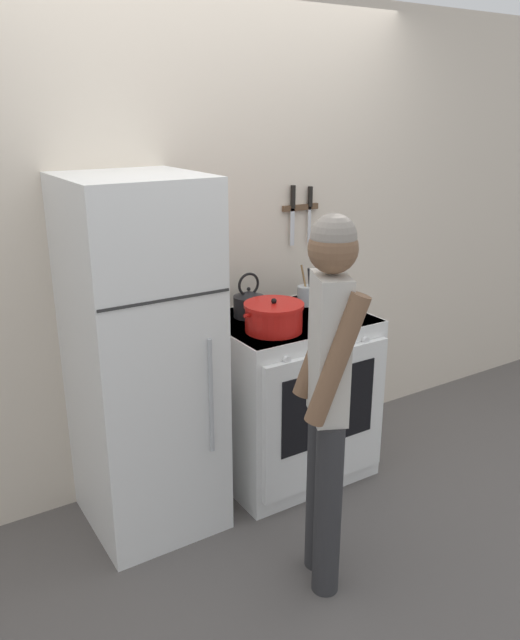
{
  "coord_description": "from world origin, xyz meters",
  "views": [
    {
      "loc": [
        -1.51,
        -2.9,
        1.97
      ],
      "look_at": [
        0.02,
        -0.47,
        1.0
      ],
      "focal_mm": 35.0,
      "sensor_mm": 36.0,
      "label": 1
    }
  ],
  "objects_px": {
    "stove_range": "(291,396)",
    "dutch_oven_pot": "(274,317)",
    "utensil_jar": "(305,295)",
    "tea_kettle": "(249,303)",
    "person": "(328,387)",
    "refrigerator": "(142,360)"
  },
  "relations": [
    {
      "from": "dutch_oven_pot",
      "to": "utensil_jar",
      "type": "xyz_separation_m",
      "value": [
        0.39,
        0.27,
        -0.01
      ]
    },
    {
      "from": "stove_range",
      "to": "tea_kettle",
      "type": "relative_size",
      "value": 3.78
    },
    {
      "from": "dutch_oven_pot",
      "to": "person",
      "type": "relative_size",
      "value": 0.21
    },
    {
      "from": "stove_range",
      "to": "tea_kettle",
      "type": "distance_m",
      "value": 0.57
    },
    {
      "from": "dutch_oven_pot",
      "to": "refrigerator",
      "type": "bearing_deg",
      "value": 167.86
    },
    {
      "from": "dutch_oven_pot",
      "to": "person",
      "type": "distance_m",
      "value": 0.7
    },
    {
      "from": "tea_kettle",
      "to": "utensil_jar",
      "type": "bearing_deg",
      "value": 0.99
    },
    {
      "from": "refrigerator",
      "to": "utensil_jar",
      "type": "distance_m",
      "value": 1.05
    },
    {
      "from": "refrigerator",
      "to": "utensil_jar",
      "type": "bearing_deg",
      "value": 6.99
    },
    {
      "from": "stove_range",
      "to": "utensil_jar",
      "type": "height_order",
      "value": "utensil_jar"
    },
    {
      "from": "refrigerator",
      "to": "person",
      "type": "height_order",
      "value": "refrigerator"
    },
    {
      "from": "dutch_oven_pot",
      "to": "utensil_jar",
      "type": "height_order",
      "value": "utensil_jar"
    },
    {
      "from": "stove_range",
      "to": "dutch_oven_pot",
      "type": "distance_m",
      "value": 0.56
    },
    {
      "from": "dutch_oven_pot",
      "to": "tea_kettle",
      "type": "bearing_deg",
      "value": 86.91
    },
    {
      "from": "refrigerator",
      "to": "dutch_oven_pot",
      "type": "bearing_deg",
      "value": -12.14
    },
    {
      "from": "stove_range",
      "to": "utensil_jar",
      "type": "xyz_separation_m",
      "value": [
        0.2,
        0.16,
        0.51
      ]
    },
    {
      "from": "utensil_jar",
      "to": "person",
      "type": "height_order",
      "value": "person"
    },
    {
      "from": "tea_kettle",
      "to": "person",
      "type": "height_order",
      "value": "person"
    },
    {
      "from": "tea_kettle",
      "to": "person",
      "type": "xyz_separation_m",
      "value": [
        -0.2,
        -0.93,
        -0.08
      ]
    },
    {
      "from": "stove_range",
      "to": "person",
      "type": "relative_size",
      "value": 0.57
    },
    {
      "from": "tea_kettle",
      "to": "person",
      "type": "bearing_deg",
      "value": -102.2
    },
    {
      "from": "stove_range",
      "to": "dutch_oven_pot",
      "type": "relative_size",
      "value": 2.7
    }
  ]
}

